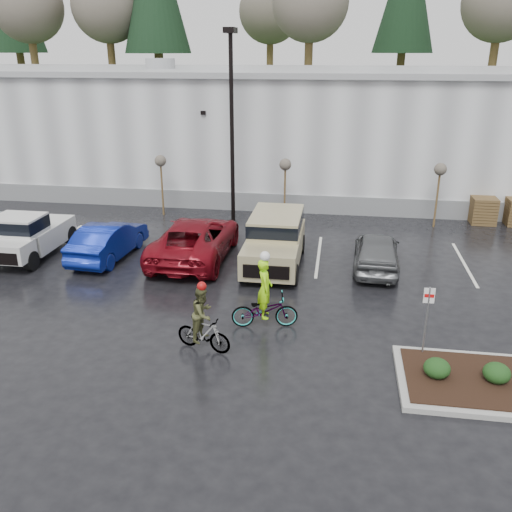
# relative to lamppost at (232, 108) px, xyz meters

# --- Properties ---
(ground) EXTENTS (120.00, 120.00, 0.00)m
(ground) POSITION_rel_lamppost_xyz_m (4.00, -12.00, -5.69)
(ground) COLOR black
(ground) RESTS_ON ground
(warehouse) EXTENTS (60.50, 15.50, 7.20)m
(warehouse) POSITION_rel_lamppost_xyz_m (4.00, 9.99, -2.04)
(warehouse) COLOR #A4A6A8
(warehouse) RESTS_ON ground
(wooded_ridge) EXTENTS (80.00, 25.00, 6.00)m
(wooded_ridge) POSITION_rel_lamppost_xyz_m (4.00, 33.00, -2.69)
(wooded_ridge) COLOR #263817
(wooded_ridge) RESTS_ON ground
(lamppost) EXTENTS (0.50, 1.00, 9.22)m
(lamppost) POSITION_rel_lamppost_xyz_m (0.00, 0.00, 0.00)
(lamppost) COLOR black
(lamppost) RESTS_ON ground
(sapling_west) EXTENTS (0.60, 0.60, 3.20)m
(sapling_west) POSITION_rel_lamppost_xyz_m (-4.00, 1.00, -2.96)
(sapling_west) COLOR brown
(sapling_west) RESTS_ON ground
(sapling_mid) EXTENTS (0.60, 0.60, 3.20)m
(sapling_mid) POSITION_rel_lamppost_xyz_m (2.50, 1.00, -2.96)
(sapling_mid) COLOR brown
(sapling_mid) RESTS_ON ground
(sapling_east) EXTENTS (0.60, 0.60, 3.20)m
(sapling_east) POSITION_rel_lamppost_xyz_m (10.00, 1.00, -2.96)
(sapling_east) COLOR brown
(sapling_east) RESTS_ON ground
(pallet_stack_a) EXTENTS (1.20, 1.20, 1.35)m
(pallet_stack_a) POSITION_rel_lamppost_xyz_m (12.50, 2.00, -5.01)
(pallet_stack_a) COLOR brown
(pallet_stack_a) RESTS_ON ground
(shrub_a) EXTENTS (0.70, 0.70, 0.52)m
(shrub_a) POSITION_rel_lamppost_xyz_m (8.00, -13.00, -5.27)
(shrub_a) COLOR black
(shrub_a) RESTS_ON curb_island
(shrub_b) EXTENTS (0.70, 0.70, 0.52)m
(shrub_b) POSITION_rel_lamppost_xyz_m (9.50, -13.00, -5.27)
(shrub_b) COLOR black
(shrub_b) RESTS_ON curb_island
(fire_lane_sign) EXTENTS (0.30, 0.05, 2.20)m
(fire_lane_sign) POSITION_rel_lamppost_xyz_m (7.80, -11.80, -4.28)
(fire_lane_sign) COLOR gray
(fire_lane_sign) RESTS_ON ground
(pickup_white) EXTENTS (2.10, 5.20, 1.96)m
(pickup_white) POSITION_rel_lamppost_xyz_m (-7.67, -5.58, -4.71)
(pickup_white) COLOR silver
(pickup_white) RESTS_ON ground
(car_blue) EXTENTS (1.94, 4.74, 1.53)m
(car_blue) POSITION_rel_lamppost_xyz_m (-4.28, -5.51, -4.92)
(car_blue) COLOR navy
(car_blue) RESTS_ON ground
(car_red) EXTENTS (2.90, 6.21, 1.72)m
(car_red) POSITION_rel_lamppost_xyz_m (-0.63, -5.05, -4.83)
(car_red) COLOR maroon
(car_red) RESTS_ON ground
(suv_tan) EXTENTS (2.20, 5.10, 2.06)m
(suv_tan) POSITION_rel_lamppost_xyz_m (2.76, -5.41, -4.66)
(suv_tan) COLOR tan
(suv_tan) RESTS_ON ground
(car_grey) EXTENTS (1.97, 4.47, 1.50)m
(car_grey) POSITION_rel_lamppost_xyz_m (6.83, -5.07, -4.94)
(car_grey) COLOR #5B5D5F
(car_grey) RESTS_ON ground
(cyclist_hivis) EXTENTS (2.20, 1.10, 2.54)m
(cyclist_hivis) POSITION_rel_lamppost_xyz_m (3.08, -10.62, -4.91)
(cyclist_hivis) COLOR #3F3F44
(cyclist_hivis) RESTS_ON ground
(cyclist_olive) EXTENTS (1.74, 0.92, 2.17)m
(cyclist_olive) POSITION_rel_lamppost_xyz_m (1.52, -12.33, -4.88)
(cyclist_olive) COLOR #3F3F44
(cyclist_olive) RESTS_ON ground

